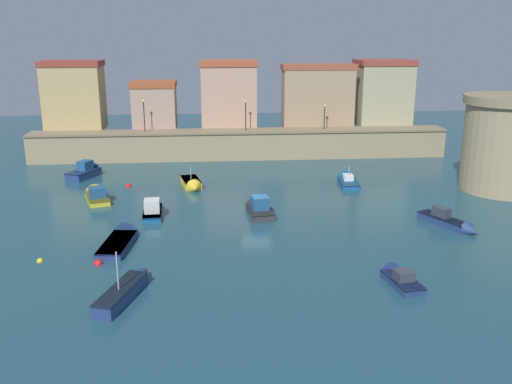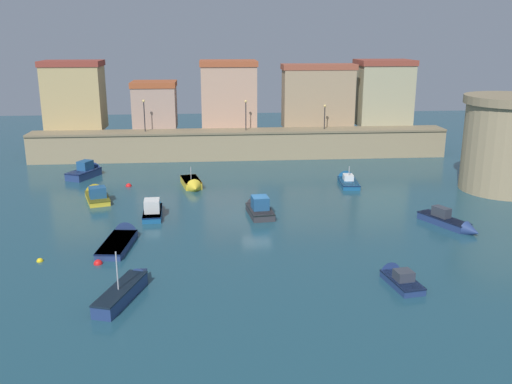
{
  "view_description": "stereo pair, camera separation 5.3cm",
  "coord_description": "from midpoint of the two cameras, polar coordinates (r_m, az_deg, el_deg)",
  "views": [
    {
      "loc": [
        -4.05,
        -46.03,
        15.22
      ],
      "look_at": [
        0.0,
        0.8,
        1.87
      ],
      "focal_mm": 39.31,
      "sensor_mm": 36.0,
      "label": 1
    },
    {
      "loc": [
        -4.0,
        -46.04,
        15.22
      ],
      "look_at": [
        0.0,
        0.8,
        1.87
      ],
      "focal_mm": 39.31,
      "sensor_mm": 36.0,
      "label": 2
    }
  ],
  "objects": [
    {
      "name": "moored_boat_5",
      "position": [
        37.09,
        14.19,
        -8.35
      ],
      "size": [
        2.07,
        4.36,
        1.53
      ],
      "rotation": [
        0.0,
        0.0,
        1.73
      ],
      "color": "navy",
      "rests_on": "ground"
    },
    {
      "name": "quay_lamp_2",
      "position": [
        71.43,
        7.03,
        8.03
      ],
      "size": [
        0.32,
        0.32,
        3.07
      ],
      "color": "black",
      "rests_on": "quay_wall"
    },
    {
      "name": "ground_plane",
      "position": [
        48.65,
        0.11,
        -2.38
      ],
      "size": [
        129.27,
        129.27,
        0.0
      ],
      "primitive_type": "plane",
      "color": "#1E4756"
    },
    {
      "name": "fortress_tower",
      "position": [
        60.78,
        24.3,
        4.55
      ],
      "size": [
        9.22,
        9.22,
        9.44
      ],
      "color": "#9E8966",
      "rests_on": "ground"
    },
    {
      "name": "moored_boat_7",
      "position": [
        64.55,
        -16.69,
        2.05
      ],
      "size": [
        3.9,
        5.31,
        2.29
      ],
      "rotation": [
        0.0,
        0.0,
        1.11
      ],
      "color": "navy",
      "rests_on": "ground"
    },
    {
      "name": "moored_boat_6",
      "position": [
        55.56,
        -15.93,
        -0.23
      ],
      "size": [
        3.36,
        5.84,
        2.1
      ],
      "rotation": [
        0.0,
        0.0,
        1.87
      ],
      "color": "gold",
      "rests_on": "ground"
    },
    {
      "name": "mooring_buoy_0",
      "position": [
        59.29,
        -12.8,
        0.57
      ],
      "size": [
        0.62,
        0.62,
        0.62
      ],
      "primitive_type": "sphere",
      "color": "red",
      "rests_on": "ground"
    },
    {
      "name": "moored_boat_4",
      "position": [
        49.17,
        0.26,
        -1.55
      ],
      "size": [
        2.35,
        5.12,
        2.28
      ],
      "rotation": [
        0.0,
        0.0,
        1.68
      ],
      "color": "#333338",
      "rests_on": "ground"
    },
    {
      "name": "moored_boat_1",
      "position": [
        43.82,
        -13.43,
        -4.55
      ],
      "size": [
        2.56,
        6.68,
        1.74
      ],
      "rotation": [
        0.0,
        0.0,
        1.45
      ],
      "color": "navy",
      "rests_on": "ground"
    },
    {
      "name": "moored_boat_9",
      "position": [
        49.78,
        -10.42,
        -1.65
      ],
      "size": [
        1.76,
        5.48,
        2.05
      ],
      "rotation": [
        0.0,
        0.0,
        1.62
      ],
      "color": "#195689",
      "rests_on": "ground"
    },
    {
      "name": "moored_boat_0",
      "position": [
        48.24,
        19.25,
        -2.94
      ],
      "size": [
        3.69,
        5.82,
        1.75
      ],
      "rotation": [
        0.0,
        0.0,
        -1.13
      ],
      "color": "navy",
      "rests_on": "ground"
    },
    {
      "name": "quay_lamp_1",
      "position": [
        70.03,
        -1.02,
        8.3
      ],
      "size": [
        0.32,
        0.32,
        3.73
      ],
      "color": "black",
      "rests_on": "quay_wall"
    },
    {
      "name": "quay_lamp_0",
      "position": [
        70.29,
        -11.3,
        8.11
      ],
      "size": [
        0.32,
        0.32,
        3.89
      ],
      "color": "black",
      "rests_on": "quay_wall"
    },
    {
      "name": "moored_boat_2",
      "position": [
        35.06,
        -12.98,
        -9.49
      ],
      "size": [
        3.09,
        6.46,
        3.35
      ],
      "rotation": [
        0.0,
        0.0,
        1.26
      ],
      "color": "navy",
      "rests_on": "ground"
    },
    {
      "name": "old_town_backdrop",
      "position": [
        73.96,
        -1.62,
        9.82
      ],
      "size": [
        47.51,
        5.95,
        8.62
      ],
      "color": "tan",
      "rests_on": "ground"
    },
    {
      "name": "moored_boat_3",
      "position": [
        59.93,
        9.27,
        1.23
      ],
      "size": [
        2.14,
        5.45,
        2.58
      ],
      "rotation": [
        0.0,
        0.0,
        1.49
      ],
      "color": "#195689",
      "rests_on": "ground"
    },
    {
      "name": "mooring_buoy_1",
      "position": [
        41.85,
        -21.08,
        -6.6
      ],
      "size": [
        0.47,
        0.47,
        0.47
      ],
      "primitive_type": "sphere",
      "color": "yellow",
      "rests_on": "ground"
    },
    {
      "name": "mooring_buoy_2",
      "position": [
        40.15,
        -15.73,
        -7.06
      ],
      "size": [
        0.62,
        0.62,
        0.62
      ],
      "primitive_type": "sphere",
      "color": "red",
      "rests_on": "ground"
    },
    {
      "name": "moored_boat_8",
      "position": [
        57.51,
        -6.48,
        0.82
      ],
      "size": [
        2.51,
        4.94,
        2.46
      ],
      "rotation": [
        0.0,
        0.0,
        -1.37
      ],
      "color": "gold",
      "rests_on": "ground"
    },
    {
      "name": "quay_wall",
      "position": [
        70.67,
        -1.53,
        4.9
      ],
      "size": [
        51.73,
        3.67,
        3.57
      ],
      "color": "#9E8966",
      "rests_on": "ground"
    }
  ]
}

